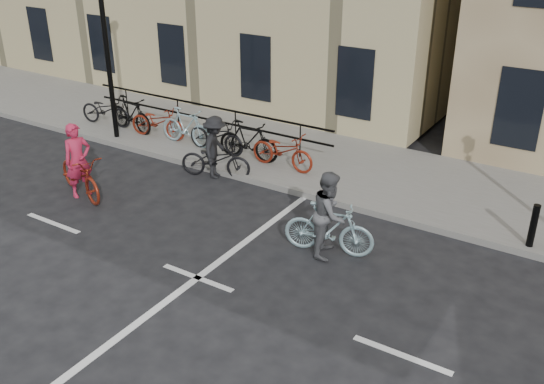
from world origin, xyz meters
The scene contains 8 objects.
ground centered at (0.00, 0.00, 0.00)m, with size 120.00×120.00×0.00m, color black.
sidewalk centered at (-4.00, 6.00, 0.07)m, with size 46.00×4.00×0.15m, color slate.
lamp_post centered at (-6.50, 4.40, 3.49)m, with size 0.36×0.36×5.28m.
bollard_east centered at (5.00, 4.25, 0.60)m, with size 0.14×0.14×0.90m, color black.
parked_bikes centered at (-4.35, 5.04, 0.64)m, with size 8.30×1.23×1.05m.
cyclist_pink centered at (-4.56, 1.35, 0.62)m, with size 2.11×1.29×1.78m.
cyclist_grey centered at (1.63, 2.11, 0.70)m, with size 1.87×0.98×1.74m.
cyclist_dark centered at (-2.50, 3.90, 0.63)m, with size 1.91×1.18×1.60m.
Camera 1 is at (6.22, -7.27, 6.28)m, focal length 40.00 mm.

